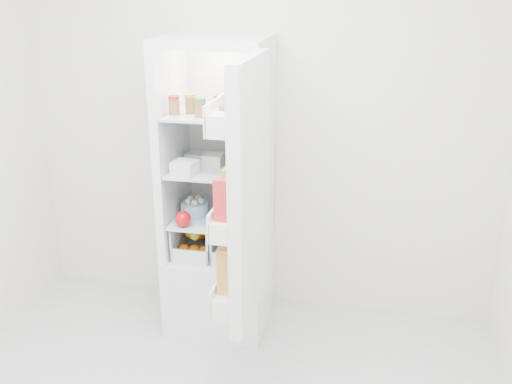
% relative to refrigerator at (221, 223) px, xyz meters
% --- Properties ---
extents(room_walls, '(3.02, 3.02, 2.61)m').
position_rel_refrigerator_xyz_m(room_walls, '(0.20, -1.25, 0.93)').
color(room_walls, silver).
rests_on(room_walls, ground).
extents(refrigerator, '(0.60, 0.60, 1.80)m').
position_rel_refrigerator_xyz_m(refrigerator, '(0.00, 0.00, 0.00)').
color(refrigerator, white).
rests_on(refrigerator, ground).
extents(shelf_low, '(0.49, 0.53, 0.01)m').
position_rel_refrigerator_xyz_m(shelf_low, '(-0.00, -0.06, 0.07)').
color(shelf_low, silver).
rests_on(shelf_low, refrigerator).
extents(shelf_mid, '(0.49, 0.53, 0.02)m').
position_rel_refrigerator_xyz_m(shelf_mid, '(-0.00, -0.06, 0.38)').
color(shelf_mid, silver).
rests_on(shelf_mid, refrigerator).
extents(shelf_top, '(0.49, 0.53, 0.02)m').
position_rel_refrigerator_xyz_m(shelf_top, '(-0.00, -0.06, 0.71)').
color(shelf_top, silver).
rests_on(shelf_top, refrigerator).
extents(crisper_left, '(0.23, 0.46, 0.22)m').
position_rel_refrigerator_xyz_m(crisper_left, '(-0.12, -0.06, -0.06)').
color(crisper_left, silver).
rests_on(crisper_left, refrigerator).
extents(crisper_right, '(0.23, 0.46, 0.22)m').
position_rel_refrigerator_xyz_m(crisper_right, '(0.12, -0.06, -0.06)').
color(crisper_right, silver).
rests_on(crisper_right, refrigerator).
extents(condiment_jars, '(0.46, 0.16, 0.08)m').
position_rel_refrigerator_xyz_m(condiment_jars, '(-0.00, -0.17, 0.76)').
color(condiment_jars, '#B21919').
rests_on(condiment_jars, shelf_top).
extents(squeeze_bottle, '(0.07, 0.07, 0.19)m').
position_rel_refrigerator_xyz_m(squeeze_bottle, '(0.18, -0.01, 0.82)').
color(squeeze_bottle, white).
rests_on(squeeze_bottle, shelf_top).
extents(tub_white, '(0.15, 0.15, 0.08)m').
position_rel_refrigerator_xyz_m(tub_white, '(-0.13, -0.26, 0.43)').
color(tub_white, white).
rests_on(tub_white, shelf_mid).
extents(tub_cream, '(0.12, 0.12, 0.07)m').
position_rel_refrigerator_xyz_m(tub_cream, '(-0.02, -0.05, 0.43)').
color(tub_cream, silver).
rests_on(tub_cream, shelf_mid).
extents(tin_red, '(0.10, 0.10, 0.06)m').
position_rel_refrigerator_xyz_m(tin_red, '(0.14, -0.10, 0.42)').
color(tin_red, red).
rests_on(tin_red, shelf_mid).
extents(foil_tray, '(0.18, 0.14, 0.04)m').
position_rel_refrigerator_xyz_m(foil_tray, '(-0.13, 0.04, 0.41)').
color(foil_tray, silver).
rests_on(foil_tray, shelf_mid).
extents(tub_green, '(0.16, 0.18, 0.09)m').
position_rel_refrigerator_xyz_m(tub_green, '(0.17, -0.05, 0.44)').
color(tub_green, '#449646').
rests_on(tub_green, shelf_mid).
extents(red_cabbage, '(0.19, 0.19, 0.19)m').
position_rel_refrigerator_xyz_m(red_cabbage, '(0.15, -0.15, 0.18)').
color(red_cabbage, '#622157').
rests_on(red_cabbage, shelf_low).
extents(bell_pepper, '(0.09, 0.09, 0.09)m').
position_rel_refrigerator_xyz_m(bell_pepper, '(-0.15, -0.28, 0.13)').
color(bell_pepper, '#BB0B10').
rests_on(bell_pepper, shelf_low).
extents(mushroom_bowl, '(0.22, 0.22, 0.08)m').
position_rel_refrigerator_xyz_m(mushroom_bowl, '(-0.14, -0.09, 0.12)').
color(mushroom_bowl, '#98BDE3').
rests_on(mushroom_bowl, shelf_low).
extents(salad_bag, '(0.12, 0.12, 0.12)m').
position_rel_refrigerator_xyz_m(salad_bag, '(0.11, -0.27, 0.14)').
color(salad_bag, beige).
rests_on(salad_bag, shelf_low).
extents(citrus_pile, '(0.20, 0.31, 0.16)m').
position_rel_refrigerator_xyz_m(citrus_pile, '(-0.13, -0.10, -0.08)').
color(citrus_pile, orange).
rests_on(citrus_pile, refrigerator).
extents(veg_pile, '(0.16, 0.30, 0.10)m').
position_rel_refrigerator_xyz_m(veg_pile, '(0.13, -0.06, -0.10)').
color(veg_pile, '#1C4B19').
rests_on(veg_pile, refrigerator).
extents(fridge_door, '(0.18, 0.60, 1.30)m').
position_rel_refrigerator_xyz_m(fridge_door, '(0.29, -0.64, 0.43)').
color(fridge_door, white).
rests_on(fridge_door, refrigerator).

